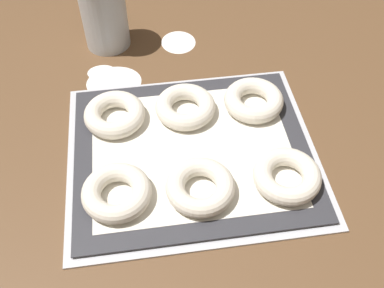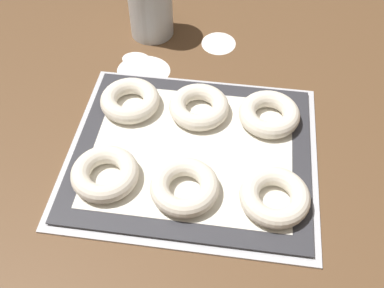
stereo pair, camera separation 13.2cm
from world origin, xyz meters
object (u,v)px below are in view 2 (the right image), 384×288
(bagel_front_left, at_px, (105,174))
(bagel_front_center, at_px, (187,187))
(bagel_back_center, at_px, (200,107))
(bagel_back_right, at_px, (269,114))
(bagel_front_right, at_px, (275,197))
(baking_tray, at_px, (192,152))
(flour_canister, at_px, (150,0))
(bagel_back_left, at_px, (130,100))

(bagel_front_left, relative_size, bagel_front_center, 1.00)
(bagel_back_center, distance_m, bagel_back_right, 0.12)
(bagel_front_center, bearing_deg, bagel_back_center, 90.75)
(bagel_front_right, distance_m, bagel_back_right, 0.17)
(bagel_back_center, bearing_deg, bagel_front_right, -51.86)
(bagel_front_right, distance_m, bagel_back_center, 0.22)
(bagel_front_center, bearing_deg, baking_tray, 92.79)
(bagel_front_center, bearing_deg, flour_canister, 108.34)
(bagel_back_left, distance_m, flour_canister, 0.24)
(flour_canister, bearing_deg, bagel_back_right, -42.91)
(bagel_back_center, bearing_deg, bagel_front_left, -127.80)
(bagel_back_left, relative_size, bagel_back_right, 1.00)
(baking_tray, height_order, flour_canister, flour_canister)
(bagel_front_center, relative_size, bagel_front_right, 1.00)
(bagel_back_left, bearing_deg, bagel_back_right, 0.02)
(baking_tray, bearing_deg, bagel_back_left, 145.34)
(bagel_front_right, height_order, bagel_back_left, same)
(bagel_back_right, bearing_deg, flour_canister, 137.09)
(flour_canister, bearing_deg, bagel_back_left, -88.19)
(bagel_back_center, xyz_separation_m, flour_canister, (-0.13, 0.24, 0.05))
(bagel_front_center, xyz_separation_m, flour_canister, (-0.14, 0.41, 0.05))
(bagel_back_right, bearing_deg, bagel_front_center, -124.88)
(bagel_back_right, height_order, flour_canister, flour_canister)
(bagel_front_left, bearing_deg, baking_tray, 31.85)
(baking_tray, relative_size, bagel_front_center, 3.89)
(bagel_front_left, relative_size, bagel_front_right, 1.00)
(baking_tray, distance_m, bagel_back_center, 0.09)
(flour_canister, bearing_deg, bagel_front_left, -89.24)
(bagel_back_left, relative_size, bagel_back_center, 1.00)
(baking_tray, height_order, bagel_front_left, bagel_front_left)
(baking_tray, xyz_separation_m, bagel_front_left, (-0.13, -0.08, 0.02))
(bagel_front_left, height_order, bagel_back_center, same)
(baking_tray, bearing_deg, bagel_front_left, -148.15)
(bagel_front_right, xyz_separation_m, bagel_back_left, (-0.26, 0.17, 0.00))
(bagel_front_center, relative_size, bagel_back_center, 1.00)
(bagel_front_left, height_order, bagel_back_left, same)
(baking_tray, height_order, bagel_front_center, bagel_front_center)
(bagel_front_left, bearing_deg, bagel_front_right, -1.46)
(bagel_front_center, bearing_deg, bagel_back_left, 126.73)
(baking_tray, height_order, bagel_front_right, bagel_front_right)
(baking_tray, xyz_separation_m, bagel_back_right, (0.12, 0.09, 0.02))
(flour_canister, bearing_deg, bagel_back_center, -60.56)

